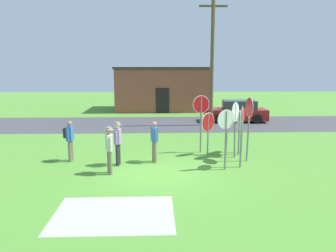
{
  "coord_description": "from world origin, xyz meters",
  "views": [
    {
      "loc": [
        -0.04,
        -11.96,
        3.89
      ],
      "look_at": [
        0.48,
        2.68,
        1.3
      ],
      "focal_mm": 36.31,
      "sensor_mm": 36.0,
      "label": 1
    }
  ],
  "objects_px": {
    "person_near_signs": "(70,138)",
    "stop_sign_leaning_right": "(249,117)",
    "stop_sign_rear_right": "(240,124)",
    "stop_sign_tallest": "(226,129)",
    "stop_sign_low_front": "(201,113)",
    "stop_sign_far_back": "(242,125)",
    "stop_sign_rear_left": "(208,126)",
    "person_in_dark_shirt": "(154,139)",
    "person_in_blue": "(118,141)",
    "person_on_left": "(109,147)",
    "stop_sign_nearest": "(227,126)",
    "parked_car_on_street": "(236,112)",
    "utility_pole": "(212,60)",
    "stop_sign_center_cluster": "(242,123)",
    "stop_sign_leaning_left": "(235,119)"
  },
  "relations": [
    {
      "from": "stop_sign_center_cluster",
      "to": "stop_sign_far_back",
      "type": "xyz_separation_m",
      "value": [
        -0.62,
        -2.29,
        0.27
      ]
    },
    {
      "from": "stop_sign_center_cluster",
      "to": "parked_car_on_street",
      "type": "bearing_deg",
      "value": 78.32
    },
    {
      "from": "utility_pole",
      "to": "stop_sign_leaning_left",
      "type": "distance_m",
      "value": 8.51
    },
    {
      "from": "utility_pole",
      "to": "stop_sign_low_front",
      "type": "height_order",
      "value": "utility_pole"
    },
    {
      "from": "stop_sign_rear_left",
      "to": "person_in_dark_shirt",
      "type": "xyz_separation_m",
      "value": [
        -2.36,
        -1.09,
        -0.33
      ]
    },
    {
      "from": "stop_sign_tallest",
      "to": "stop_sign_rear_right",
      "type": "relative_size",
      "value": 1.15
    },
    {
      "from": "stop_sign_tallest",
      "to": "stop_sign_leaning_left",
      "type": "height_order",
      "value": "stop_sign_leaning_left"
    },
    {
      "from": "person_in_blue",
      "to": "person_on_left",
      "type": "bearing_deg",
      "value": -99.7
    },
    {
      "from": "stop_sign_nearest",
      "to": "utility_pole",
      "type": "bearing_deg",
      "value": 85.92
    },
    {
      "from": "stop_sign_leaning_right",
      "to": "person_near_signs",
      "type": "height_order",
      "value": "stop_sign_leaning_right"
    },
    {
      "from": "utility_pole",
      "to": "stop_sign_leaning_right",
      "type": "bearing_deg",
      "value": -89.13
    },
    {
      "from": "stop_sign_tallest",
      "to": "person_on_left",
      "type": "xyz_separation_m",
      "value": [
        -4.31,
        -0.34,
        -0.59
      ]
    },
    {
      "from": "parked_car_on_street",
      "to": "stop_sign_tallest",
      "type": "bearing_deg",
      "value": -105.29
    },
    {
      "from": "stop_sign_far_back",
      "to": "stop_sign_low_front",
      "type": "bearing_deg",
      "value": 117.87
    },
    {
      "from": "parked_car_on_street",
      "to": "person_near_signs",
      "type": "height_order",
      "value": "person_near_signs"
    },
    {
      "from": "parked_car_on_street",
      "to": "stop_sign_far_back",
      "type": "distance_m",
      "value": 11.32
    },
    {
      "from": "stop_sign_leaning_right",
      "to": "stop_sign_nearest",
      "type": "relative_size",
      "value": 1.34
    },
    {
      "from": "stop_sign_rear_right",
      "to": "person_on_left",
      "type": "distance_m",
      "value": 5.95
    },
    {
      "from": "stop_sign_center_cluster",
      "to": "stop_sign_nearest",
      "type": "height_order",
      "value": "stop_sign_center_cluster"
    },
    {
      "from": "stop_sign_far_back",
      "to": "person_in_dark_shirt",
      "type": "relative_size",
      "value": 1.42
    },
    {
      "from": "utility_pole",
      "to": "person_on_left",
      "type": "relative_size",
      "value": 4.73
    },
    {
      "from": "stop_sign_rear_left",
      "to": "stop_sign_nearest",
      "type": "bearing_deg",
      "value": -6.0
    },
    {
      "from": "parked_car_on_street",
      "to": "stop_sign_center_cluster",
      "type": "distance_m",
      "value": 8.93
    },
    {
      "from": "stop_sign_far_back",
      "to": "person_in_blue",
      "type": "distance_m",
      "value": 4.86
    },
    {
      "from": "person_on_left",
      "to": "person_near_signs",
      "type": "height_order",
      "value": "person_on_left"
    },
    {
      "from": "person_on_left",
      "to": "person_near_signs",
      "type": "distance_m",
      "value": 2.55
    },
    {
      "from": "utility_pole",
      "to": "stop_sign_rear_right",
      "type": "bearing_deg",
      "value": -89.82
    },
    {
      "from": "parked_car_on_street",
      "to": "stop_sign_low_front",
      "type": "relative_size",
      "value": 1.69
    },
    {
      "from": "stop_sign_center_cluster",
      "to": "stop_sign_leaning_left",
      "type": "distance_m",
      "value": 1.03
    },
    {
      "from": "stop_sign_rear_right",
      "to": "stop_sign_nearest",
      "type": "relative_size",
      "value": 1.02
    },
    {
      "from": "stop_sign_tallest",
      "to": "stop_sign_center_cluster",
      "type": "bearing_deg",
      "value": 63.51
    },
    {
      "from": "stop_sign_leaning_left",
      "to": "stop_sign_rear_left",
      "type": "bearing_deg",
      "value": 155.95
    },
    {
      "from": "stop_sign_center_cluster",
      "to": "stop_sign_nearest",
      "type": "xyz_separation_m",
      "value": [
        -0.8,
        -0.44,
        -0.06
      ]
    },
    {
      "from": "stop_sign_leaning_right",
      "to": "person_on_left",
      "type": "xyz_separation_m",
      "value": [
        -5.47,
        -1.49,
        -0.85
      ]
    },
    {
      "from": "stop_sign_low_front",
      "to": "person_in_dark_shirt",
      "type": "distance_m",
      "value": 2.73
    },
    {
      "from": "stop_sign_leaning_right",
      "to": "person_in_blue",
      "type": "bearing_deg",
      "value": -175.63
    },
    {
      "from": "stop_sign_tallest",
      "to": "stop_sign_nearest",
      "type": "bearing_deg",
      "value": 77.25
    },
    {
      "from": "person_near_signs",
      "to": "stop_sign_leaning_right",
      "type": "bearing_deg",
      "value": -2.01
    },
    {
      "from": "parked_car_on_street",
      "to": "person_in_dark_shirt",
      "type": "relative_size",
      "value": 2.6
    },
    {
      "from": "stop_sign_rear_left",
      "to": "stop_sign_leaning_right",
      "type": "height_order",
      "value": "stop_sign_leaning_right"
    },
    {
      "from": "stop_sign_leaning_left",
      "to": "person_in_blue",
      "type": "distance_m",
      "value": 5.02
    },
    {
      "from": "stop_sign_leaning_left",
      "to": "stop_sign_low_front",
      "type": "bearing_deg",
      "value": 145.51
    },
    {
      "from": "stop_sign_far_back",
      "to": "stop_sign_rear_left",
      "type": "relative_size",
      "value": 1.27
    },
    {
      "from": "stop_sign_leaning_right",
      "to": "person_on_left",
      "type": "relative_size",
      "value": 1.53
    },
    {
      "from": "stop_sign_rear_right",
      "to": "stop_sign_tallest",
      "type": "bearing_deg",
      "value": -115.76
    },
    {
      "from": "parked_car_on_street",
      "to": "stop_sign_leaning_left",
      "type": "height_order",
      "value": "stop_sign_leaning_left"
    },
    {
      "from": "stop_sign_nearest",
      "to": "person_in_dark_shirt",
      "type": "relative_size",
      "value": 1.17
    },
    {
      "from": "utility_pole",
      "to": "person_near_signs",
      "type": "height_order",
      "value": "utility_pole"
    },
    {
      "from": "stop_sign_low_front",
      "to": "stop_sign_far_back",
      "type": "bearing_deg",
      "value": -62.13
    },
    {
      "from": "utility_pole",
      "to": "stop_sign_tallest",
      "type": "height_order",
      "value": "utility_pole"
    }
  ]
}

